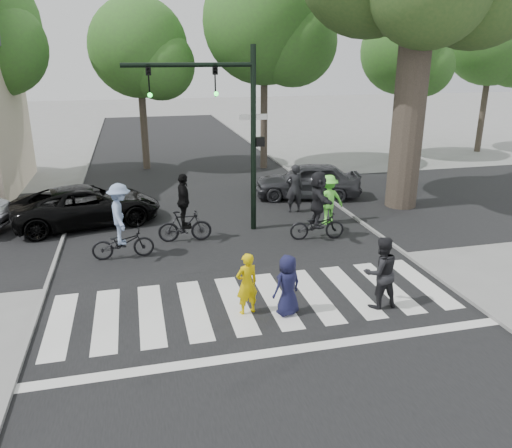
{
  "coord_description": "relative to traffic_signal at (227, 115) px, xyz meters",
  "views": [
    {
      "loc": [
        -2.59,
        -9.54,
        5.72
      ],
      "look_at": [
        0.5,
        3.0,
        1.3
      ],
      "focal_mm": 35.0,
      "sensor_mm": 36.0,
      "label": 1
    }
  ],
  "objects": [
    {
      "name": "cyclist_mid",
      "position": [
        -1.56,
        -0.61,
        -2.99
      ],
      "size": [
        1.72,
        1.05,
        2.22
      ],
      "color": "black",
      "rests_on": "ground"
    },
    {
      "name": "curb_left",
      "position": [
        -5.4,
        -1.2,
        -3.85
      ],
      "size": [
        0.1,
        70.0,
        0.1
      ],
      "primitive_type": "cube",
      "color": "gray",
      "rests_on": "ground"
    },
    {
      "name": "road_cross",
      "position": [
        -0.35,
        1.8,
        -3.89
      ],
      "size": [
        70.0,
        10.0,
        0.01
      ],
      "primitive_type": "cube",
      "color": "black",
      "rests_on": "ground"
    },
    {
      "name": "car_suv",
      "position": [
        -4.68,
        1.88,
        -3.21
      ],
      "size": [
        5.36,
        3.3,
        1.39
      ],
      "primitive_type": "imported",
      "rotation": [
        0.0,
        0.0,
        1.78
      ],
      "color": "black",
      "rests_on": "ground"
    },
    {
      "name": "cyclist_right",
      "position": [
        2.61,
        -1.44,
        -2.9
      ],
      "size": [
        1.83,
        1.7,
        2.25
      ],
      "color": "black",
      "rests_on": "ground"
    },
    {
      "name": "bg_tree_5",
      "position": [
        17.92,
        10.5,
        2.46
      ],
      "size": [
        5.67,
        5.4,
        9.3
      ],
      "color": "brown",
      "rests_on": "ground"
    },
    {
      "name": "traffic_signal",
      "position": [
        0.0,
        0.0,
        0.0
      ],
      "size": [
        4.45,
        0.29,
        6.0
      ],
      "color": "black",
      "rests_on": "ground"
    },
    {
      "name": "bg_tree_4",
      "position": [
        11.88,
        9.93,
        1.73
      ],
      "size": [
        4.83,
        4.6,
        8.15
      ],
      "color": "brown",
      "rests_on": "ground"
    },
    {
      "name": "bg_tree_3",
      "position": [
        3.95,
        9.07,
        3.04
      ],
      "size": [
        6.3,
        6.0,
        10.2
      ],
      "color": "brown",
      "rests_on": "ground"
    },
    {
      "name": "pedestrian_woman",
      "position": [
        -0.68,
        -5.67,
        -3.16
      ],
      "size": [
        0.62,
        0.49,
        1.49
      ],
      "primitive_type": "imported",
      "rotation": [
        0.0,
        0.0,
        3.41
      ],
      "color": "#E4C006",
      "rests_on": "ground"
    },
    {
      "name": "curb_right",
      "position": [
        4.7,
        -1.2,
        -3.85
      ],
      "size": [
        0.1,
        70.0,
        0.1
      ],
      "primitive_type": "cube",
      "color": "gray",
      "rests_on": "ground"
    },
    {
      "name": "bg_tree_2",
      "position": [
        -2.11,
        10.42,
        1.88
      ],
      "size": [
        5.04,
        4.8,
        8.4
      ],
      "color": "brown",
      "rests_on": "ground"
    },
    {
      "name": "car_grey",
      "position": [
        3.95,
        3.29,
        -3.16
      ],
      "size": [
        4.64,
        2.74,
        1.48
      ],
      "primitive_type": "imported",
      "rotation": [
        0.0,
        0.0,
        -1.81
      ],
      "color": "#323236",
      "rests_on": "ground"
    },
    {
      "name": "crosswalk",
      "position": [
        -0.35,
        -5.54,
        -3.89
      ],
      "size": [
        10.0,
        3.85,
        0.01
      ],
      "color": "silver",
      "rests_on": "ground"
    },
    {
      "name": "bystander_hivis",
      "position": [
        3.51,
        -0.08,
        -3.02
      ],
      "size": [
        1.18,
        0.72,
        1.77
      ],
      "primitive_type": "imported",
      "rotation": [
        0.0,
        0.0,
        3.19
      ],
      "color": "#6FFF49",
      "rests_on": "ground"
    },
    {
      "name": "bystander_dark",
      "position": [
        2.79,
        1.52,
        -2.98
      ],
      "size": [
        0.71,
        0.5,
        1.85
      ],
      "primitive_type": "imported",
      "rotation": [
        0.0,
        0.0,
        3.05
      ],
      "color": "black",
      "rests_on": "ground"
    },
    {
      "name": "pedestrian_adult",
      "position": [
        2.43,
        -6.1,
        -3.02
      ],
      "size": [
        0.88,
        0.7,
        1.76
      ],
      "primitive_type": "imported",
      "rotation": [
        0.0,
        0.0,
        3.18
      ],
      "color": "black",
      "rests_on": "ground"
    },
    {
      "name": "cyclist_left",
      "position": [
        -3.47,
        -1.57,
        -2.92
      ],
      "size": [
        1.8,
        1.18,
        2.25
      ],
      "color": "black",
      "rests_on": "ground"
    },
    {
      "name": "road_stem",
      "position": [
        -0.35,
        -1.2,
        -3.9
      ],
      "size": [
        10.0,
        70.0,
        0.01
      ],
      "primitive_type": "cube",
      "color": "black",
      "rests_on": "ground"
    },
    {
      "name": "ground",
      "position": [
        -0.35,
        -6.2,
        -3.9
      ],
      "size": [
        120.0,
        120.0,
        0.0
      ],
      "primitive_type": "plane",
      "color": "gray",
      "rests_on": "ground"
    },
    {
      "name": "pedestrian_child",
      "position": [
        0.21,
        -5.93,
        -3.17
      ],
      "size": [
        0.83,
        0.69,
        1.45
      ],
      "primitive_type": "imported",
      "rotation": [
        0.0,
        0.0,
        3.52
      ],
      "color": "#17183A",
      "rests_on": "ground"
    }
  ]
}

